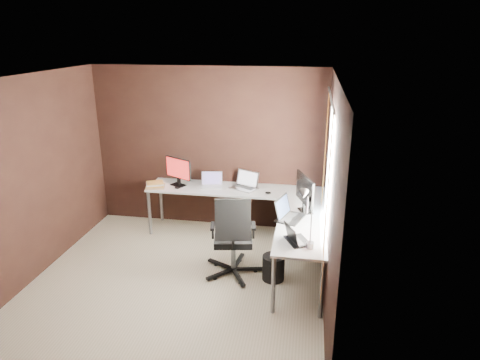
% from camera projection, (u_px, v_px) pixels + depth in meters
% --- Properties ---
extents(room, '(3.60, 3.60, 2.50)m').
position_uv_depth(room, '(202.00, 186.00, 4.94)').
color(room, beige).
rests_on(room, ground).
extents(desk, '(2.65, 2.25, 0.73)m').
position_uv_depth(desk, '(255.00, 205.00, 5.96)').
color(desk, silver).
rests_on(desk, ground).
extents(drawer_pedestal, '(0.42, 0.50, 0.60)m').
position_uv_depth(drawer_pedestal, '(297.00, 229.00, 6.10)').
color(drawer_pedestal, silver).
rests_on(drawer_pedestal, ground).
extents(monitor_left, '(0.45, 0.26, 0.43)m').
position_uv_depth(monitor_left, '(178.00, 170.00, 6.50)').
color(monitor_left, black).
rests_on(monitor_left, desk).
extents(monitor_right, '(0.25, 0.57, 0.49)m').
position_uv_depth(monitor_right, '(305.00, 192.00, 5.52)').
color(monitor_right, black).
rests_on(monitor_right, desk).
extents(laptop_white, '(0.35, 0.27, 0.21)m').
position_uv_depth(laptop_white, '(212.00, 183.00, 6.52)').
color(laptop_white, silver).
rests_on(laptop_white, desk).
extents(laptop_silver, '(0.46, 0.41, 0.25)m').
position_uv_depth(laptop_silver, '(245.00, 184.00, 6.45)').
color(laptop_silver, silver).
rests_on(laptop_silver, desk).
extents(laptop_black_big, '(0.40, 0.48, 0.27)m').
position_uv_depth(laptop_black_big, '(287.00, 214.00, 5.40)').
color(laptop_black_big, black).
rests_on(laptop_black_big, desk).
extents(laptop_black_small, '(0.34, 0.38, 0.21)m').
position_uv_depth(laptop_black_small, '(295.00, 238.00, 4.78)').
color(laptop_black_small, black).
rests_on(laptop_black_small, desk).
extents(book_stack, '(0.32, 0.29, 0.09)m').
position_uv_depth(book_stack, '(155.00, 185.00, 6.46)').
color(book_stack, tan).
rests_on(book_stack, desk).
extents(mouse_left, '(0.09, 0.07, 0.03)m').
position_uv_depth(mouse_left, '(177.00, 188.00, 6.42)').
color(mouse_left, black).
rests_on(mouse_left, desk).
extents(mouse_corner, '(0.10, 0.08, 0.04)m').
position_uv_depth(mouse_corner, '(268.00, 193.00, 6.21)').
color(mouse_corner, black).
rests_on(mouse_corner, desk).
extents(desk_lamp, '(0.20, 0.24, 0.65)m').
position_uv_depth(desk_lamp, '(306.00, 211.00, 4.61)').
color(desk_lamp, slate).
rests_on(desk_lamp, desk).
extents(office_chair, '(0.62, 0.63, 1.10)m').
position_uv_depth(office_chair, '(233.00, 251.00, 5.44)').
color(office_chair, black).
rests_on(office_chair, ground).
extents(wastebasket, '(0.33, 0.33, 0.32)m').
position_uv_depth(wastebasket, '(273.00, 268.00, 5.37)').
color(wastebasket, black).
rests_on(wastebasket, ground).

